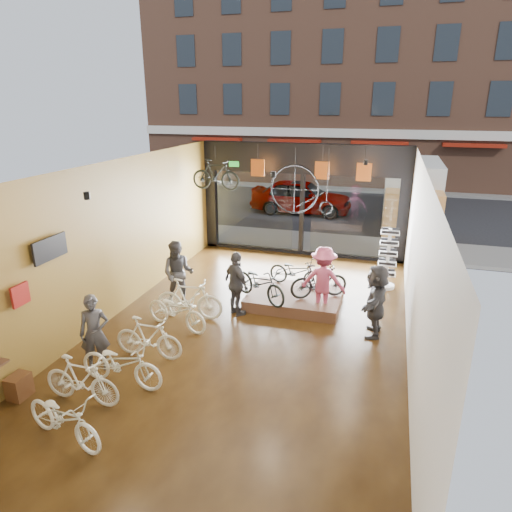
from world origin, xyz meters
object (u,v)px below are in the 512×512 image
at_px(street_car, 301,196).
at_px(floor_bike_2, 121,363).
at_px(display_bike_right, 295,272).
at_px(penny_farthing, 305,191).
at_px(floor_bike_4, 177,310).
at_px(display_bike_left, 260,283).
at_px(display_platform, 295,299).
at_px(customer_5, 376,301).
at_px(display_bike_mid, 319,281).
at_px(customer_3, 323,280).
at_px(floor_bike_3, 148,338).
at_px(floor_bike_5, 189,299).
at_px(customer_2, 237,284).
at_px(floor_bike_0, 64,418).
at_px(floor_bike_1, 81,380).
at_px(hung_bike, 216,175).
at_px(customer_0, 95,333).
at_px(customer_1, 178,273).
at_px(sunglasses_rack, 388,259).
at_px(box_truck, 412,195).

height_order(street_car, floor_bike_2, street_car).
bearing_deg(display_bike_right, street_car, 24.59).
bearing_deg(penny_farthing, floor_bike_4, -113.04).
bearing_deg(display_bike_left, display_platform, -18.21).
distance_m(street_car, customer_5, 12.02).
height_order(display_bike_mid, customer_3, customer_3).
height_order(floor_bike_3, floor_bike_5, floor_bike_5).
relative_size(display_bike_left, customer_2, 1.08).
bearing_deg(display_bike_mid, floor_bike_0, 124.56).
distance_m(floor_bike_1, floor_bike_3, 1.73).
distance_m(display_platform, hung_bike, 4.83).
relative_size(display_bike_left, customer_5, 1.05).
xyz_separation_m(street_car, floor_bike_1, (-0.88, -15.39, -0.35)).
bearing_deg(floor_bike_5, customer_0, 157.55).
height_order(floor_bike_2, customer_1, customer_1).
xyz_separation_m(customer_2, hung_bike, (-1.84, 3.46, 2.10)).
height_order(display_bike_right, customer_5, customer_5).
relative_size(floor_bike_2, display_bike_mid, 1.14).
bearing_deg(floor_bike_4, penny_farthing, -7.76).
bearing_deg(penny_farthing, display_bike_mid, -70.93).
bearing_deg(floor_bike_2, floor_bike_3, 2.72).
bearing_deg(customer_2, floor_bike_5, 65.46).
bearing_deg(display_bike_mid, customer_5, -154.40).
xyz_separation_m(display_bike_right, hung_bike, (-3.00, 1.92, 2.22)).
xyz_separation_m(floor_bike_5, customer_3, (3.09, 1.24, 0.36)).
bearing_deg(customer_5, hung_bike, -122.01).
bearing_deg(floor_bike_5, hung_bike, 6.28).
distance_m(floor_bike_0, display_bike_right, 6.99).
distance_m(floor_bike_1, sunglasses_rack, 8.63).
relative_size(floor_bike_2, floor_bike_5, 1.02).
relative_size(floor_bike_1, hung_bike, 0.95).
xyz_separation_m(display_bike_mid, hung_bike, (-3.74, 2.51, 2.17)).
bearing_deg(display_platform, box_truck, 71.62).
height_order(street_car, penny_farthing, penny_farthing).
relative_size(floor_bike_1, floor_bike_4, 0.87).
distance_m(street_car, customer_0, 14.44).
relative_size(floor_bike_5, display_bike_mid, 1.12).
bearing_deg(street_car, floor_bike_2, 178.05).
height_order(display_bike_right, customer_3, customer_3).
bearing_deg(customer_0, floor_bike_4, 42.52).
xyz_separation_m(floor_bike_5, customer_5, (4.40, 0.42, 0.34)).
bearing_deg(display_bike_left, floor_bike_3, -178.07).
bearing_deg(customer_3, floor_bike_0, 61.40).
relative_size(floor_bike_3, floor_bike_5, 0.89).
height_order(box_truck, floor_bike_4, box_truck).
xyz_separation_m(customer_1, customer_2, (1.66, -0.17, -0.04)).
relative_size(display_platform, customer_1, 1.39).
bearing_deg(floor_bike_4, display_bike_mid, -40.57).
bearing_deg(customer_0, display_bike_left, 28.93).
distance_m(box_truck, customer_2, 11.15).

